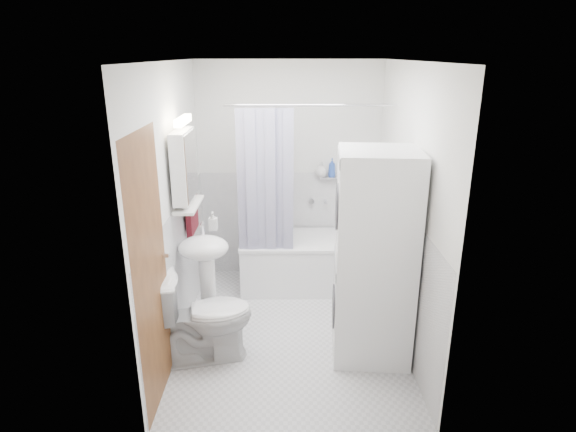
{
  "coord_description": "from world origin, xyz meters",
  "views": [
    {
      "loc": [
        -0.05,
        -3.92,
        2.46
      ],
      "look_at": [
        -0.02,
        0.15,
        1.08
      ],
      "focal_mm": 30.0,
      "sensor_mm": 36.0,
      "label": 1
    }
  ],
  "objects_px": {
    "toilet": "(204,316)",
    "washer_dryer": "(374,257)",
    "sink": "(205,263)",
    "bathtub": "(308,260)"
  },
  "relations": [
    {
      "from": "bathtub",
      "to": "sink",
      "type": "relative_size",
      "value": 1.4
    },
    {
      "from": "washer_dryer",
      "to": "toilet",
      "type": "bearing_deg",
      "value": -171.71
    },
    {
      "from": "bathtub",
      "to": "washer_dryer",
      "type": "height_order",
      "value": "washer_dryer"
    },
    {
      "from": "bathtub",
      "to": "sink",
      "type": "xyz_separation_m",
      "value": [
        -0.96,
        -0.95,
        0.4
      ]
    },
    {
      "from": "toilet",
      "to": "washer_dryer",
      "type": "bearing_deg",
      "value": -98.92
    },
    {
      "from": "bathtub",
      "to": "toilet",
      "type": "height_order",
      "value": "toilet"
    },
    {
      "from": "sink",
      "to": "toilet",
      "type": "distance_m",
      "value": 0.49
    },
    {
      "from": "sink",
      "to": "toilet",
      "type": "relative_size",
      "value": 1.3
    },
    {
      "from": "sink",
      "to": "washer_dryer",
      "type": "distance_m",
      "value": 1.47
    },
    {
      "from": "sink",
      "to": "washer_dryer",
      "type": "relative_size",
      "value": 0.59
    }
  ]
}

